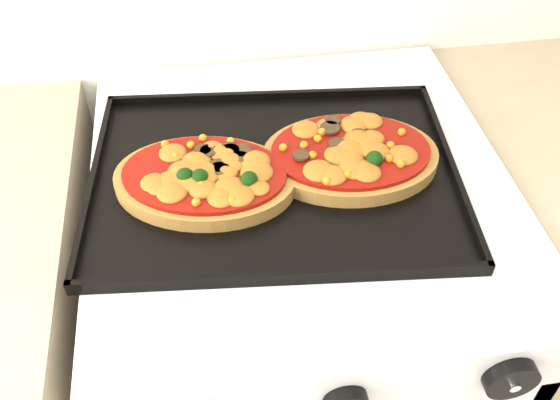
{
  "coord_description": "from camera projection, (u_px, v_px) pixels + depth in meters",
  "views": [
    {
      "loc": [
        -0.1,
        1.05,
        1.51
      ],
      "look_at": [
        -0.01,
        1.63,
        0.92
      ],
      "focal_mm": 40.0,
      "sensor_mm": 36.0,
      "label": 1
    }
  ],
  "objects": [
    {
      "name": "knob_right",
      "position": [
        511.0,
        379.0,
        0.72
      ],
      "size": [
        0.06,
        0.02,
        0.06
      ],
      "primitive_type": "cylinder",
      "rotation": [
        1.57,
        0.0,
        0.0
      ],
      "color": "black",
      "rests_on": "control_panel"
    },
    {
      "name": "pizza_left",
      "position": [
        204.0,
        177.0,
        0.84
      ],
      "size": [
        0.28,
        0.22,
        0.04
      ],
      "primitive_type": null,
      "rotation": [
        0.0,
        0.0,
        -0.22
      ],
      "color": "#A57939",
      "rests_on": "baking_tray"
    },
    {
      "name": "stove",
      "position": [
        295.0,
        344.0,
        1.21
      ],
      "size": [
        0.6,
        0.6,
        0.91
      ],
      "primitive_type": "cube",
      "color": "silver",
      "rests_on": "floor"
    },
    {
      "name": "baking_tray",
      "position": [
        274.0,
        174.0,
        0.87
      ],
      "size": [
        0.54,
        0.42,
        0.02
      ],
      "primitive_type": "cube",
      "rotation": [
        0.0,
        0.0,
        -0.1
      ],
      "color": "black",
      "rests_on": "stove"
    },
    {
      "name": "pizza_right",
      "position": [
        350.0,
        154.0,
        0.87
      ],
      "size": [
        0.26,
        0.2,
        0.04
      ],
      "primitive_type": null,
      "rotation": [
        0.0,
        0.0,
        -0.09
      ],
      "color": "#A57939",
      "rests_on": "baking_tray"
    },
    {
      "name": "control_panel",
      "position": [
        348.0,
        386.0,
        0.71
      ],
      "size": [
        0.6,
        0.02,
        0.09
      ],
      "primitive_type": "cube",
      "color": "silver",
      "rests_on": "stove"
    }
  ]
}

